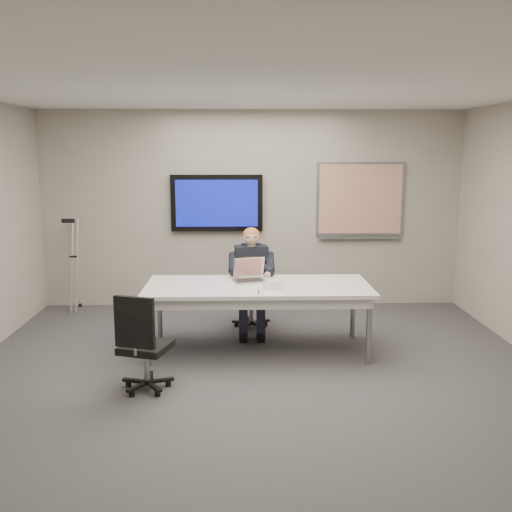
{
  "coord_description": "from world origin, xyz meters",
  "views": [
    {
      "loc": [
        -0.15,
        -5.15,
        2.23
      ],
      "look_at": [
        0.01,
        1.15,
        1.06
      ],
      "focal_mm": 40.0,
      "sensor_mm": 36.0,
      "label": 1
    }
  ],
  "objects_px": {
    "seated_person": "(252,292)",
    "laptop": "(249,275)",
    "conference_table": "(258,292)",
    "office_chair_near": "(144,361)",
    "office_chair_far": "(250,305)"
  },
  "relations": [
    {
      "from": "office_chair_far",
      "to": "laptop",
      "type": "bearing_deg",
      "value": -115.03
    },
    {
      "from": "office_chair_near",
      "to": "seated_person",
      "type": "distance_m",
      "value": 2.03
    },
    {
      "from": "seated_person",
      "to": "office_chair_near",
      "type": "bearing_deg",
      "value": -127.91
    },
    {
      "from": "conference_table",
      "to": "office_chair_near",
      "type": "relative_size",
      "value": 2.6
    },
    {
      "from": "office_chair_far",
      "to": "laptop",
      "type": "relative_size",
      "value": 2.32
    },
    {
      "from": "seated_person",
      "to": "laptop",
      "type": "height_order",
      "value": "seated_person"
    },
    {
      "from": "conference_table",
      "to": "seated_person",
      "type": "relative_size",
      "value": 1.91
    },
    {
      "from": "conference_table",
      "to": "office_chair_far",
      "type": "height_order",
      "value": "office_chair_far"
    },
    {
      "from": "conference_table",
      "to": "office_chair_near",
      "type": "bearing_deg",
      "value": -135.46
    },
    {
      "from": "office_chair_near",
      "to": "office_chair_far",
      "type": "bearing_deg",
      "value": -100.0
    },
    {
      "from": "seated_person",
      "to": "laptop",
      "type": "relative_size",
      "value": 3.18
    },
    {
      "from": "conference_table",
      "to": "seated_person",
      "type": "bearing_deg",
      "value": 94.93
    },
    {
      "from": "office_chair_far",
      "to": "office_chair_near",
      "type": "bearing_deg",
      "value": -140.71
    },
    {
      "from": "conference_table",
      "to": "seated_person",
      "type": "xyz_separation_m",
      "value": [
        -0.06,
        0.65,
        -0.15
      ]
    },
    {
      "from": "seated_person",
      "to": "conference_table",
      "type": "bearing_deg",
      "value": -92.04
    }
  ]
}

